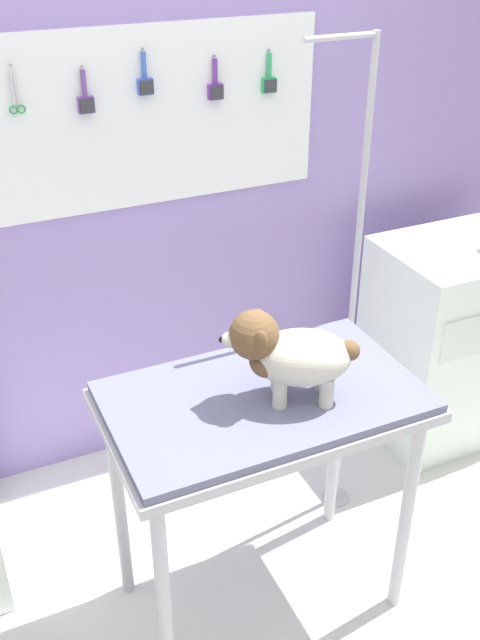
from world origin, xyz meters
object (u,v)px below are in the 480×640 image
(grooming_table, at_px, (263,421))
(dog, at_px, (288,353))
(cabinet_right, at_px, (453,339))
(grooming_arm, at_px, (349,320))

(grooming_table, bearing_deg, dog, -40.88)
(dog, bearing_deg, cabinet_right, 26.91)
(grooming_table, height_order, cabinet_right, cabinet_right)
(grooming_table, relative_size, cabinet_right, 1.05)
(grooming_arm, distance_m, cabinet_right, 0.86)
(grooming_table, relative_size, grooming_arm, 0.52)
(grooming_arm, relative_size, dog, 4.70)
(cabinet_right, bearing_deg, grooming_table, -155.87)
(grooming_arm, height_order, cabinet_right, grooming_arm)
(grooming_arm, bearing_deg, grooming_table, -148.22)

